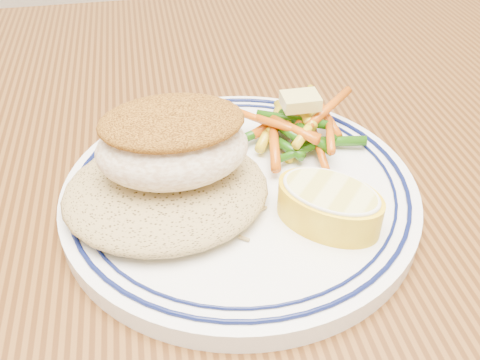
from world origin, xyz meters
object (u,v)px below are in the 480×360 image
object	(u,v)px
plate	(240,192)
rice_pilaf	(166,187)
lemon_wedge	(329,204)
fish_fillet	(172,142)
vegetable_pile	(296,127)
dining_table	(235,323)

from	to	relation	value
plate	rice_pilaf	xyz separation A→B (m)	(-0.05, -0.01, 0.02)
rice_pilaf	lemon_wedge	distance (m)	0.11
fish_fillet	vegetable_pile	distance (m)	0.11
fish_fillet	vegetable_pile	bearing A→B (deg)	26.55
dining_table	rice_pilaf	distance (m)	0.13
dining_table	plate	size ratio (longest dim) A/B	6.04
dining_table	fish_fillet	world-z (taller)	fish_fillet
plate	fish_fillet	distance (m)	0.07
vegetable_pile	lemon_wedge	size ratio (longest dim) A/B	1.14
dining_table	plate	world-z (taller)	plate
plate	vegetable_pile	xyz separation A→B (m)	(0.05, 0.05, 0.02)
rice_pilaf	dining_table	bearing A→B (deg)	-30.32
plate	fish_fillet	size ratio (longest dim) A/B	2.51
dining_table	fish_fillet	bearing A→B (deg)	138.64
plate	rice_pilaf	size ratio (longest dim) A/B	1.82
lemon_wedge	vegetable_pile	bearing A→B (deg)	87.75
plate	rice_pilaf	bearing A→B (deg)	-171.12
rice_pilaf	fish_fillet	world-z (taller)	fish_fillet
plate	vegetable_pile	bearing A→B (deg)	41.33
dining_table	lemon_wedge	bearing A→B (deg)	-13.16
rice_pilaf	vegetable_pile	distance (m)	0.12
plate	lemon_wedge	size ratio (longest dim) A/B	2.78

